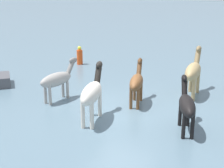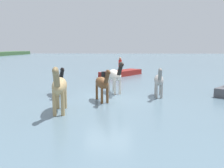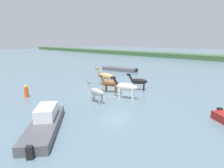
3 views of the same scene
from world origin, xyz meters
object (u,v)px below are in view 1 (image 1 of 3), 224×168
object	(u,v)px
horse_lead	(193,71)
horse_rear_stallion	(187,105)
horse_gray_outer	(92,93)
horse_mid_herd	(57,79)
buoy_channel_marker	(80,56)
horse_chestnut_trailing	(137,82)

from	to	relation	value
horse_lead	horse_rear_stallion	world-z (taller)	horse_lead
horse_lead	horse_rear_stallion	distance (m)	3.85
horse_gray_outer	horse_lead	distance (m)	5.13
horse_rear_stallion	horse_mid_herd	bearing A→B (deg)	62.66
horse_mid_herd	buoy_channel_marker	xyz separation A→B (m)	(-5.81, -3.18, -0.42)
buoy_channel_marker	horse_gray_outer	bearing A→B (deg)	39.62
horse_chestnut_trailing	horse_rear_stallion	bearing A→B (deg)	-139.22
horse_mid_herd	horse_lead	bearing A→B (deg)	-47.44
horse_lead	buoy_channel_marker	xyz separation A→B (m)	(-2.22, -7.87, -0.61)
horse_lead	buoy_channel_marker	world-z (taller)	horse_lead
horse_gray_outer	horse_chestnut_trailing	xyz separation A→B (m)	(-2.38, 0.56, -0.13)
horse_mid_herd	horse_gray_outer	world-z (taller)	horse_gray_outer
horse_mid_herd	horse_lead	world-z (taller)	horse_lead
horse_mid_herd	horse_lead	size ratio (longest dim) A/B	0.83
horse_gray_outer	horse_chestnut_trailing	world-z (taller)	horse_gray_outer
horse_chestnut_trailing	buoy_channel_marker	size ratio (longest dim) A/B	1.92
horse_mid_herd	horse_gray_outer	distance (m)	2.70
horse_chestnut_trailing	horse_rear_stallion	distance (m)	2.99
horse_lead	horse_rear_stallion	bearing A→B (deg)	-173.82
horse_mid_herd	horse_gray_outer	bearing A→B (deg)	-107.65
horse_rear_stallion	buoy_channel_marker	xyz separation A→B (m)	(-5.94, -8.84, -0.42)
horse_chestnut_trailing	horse_lead	world-z (taller)	horse_lead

